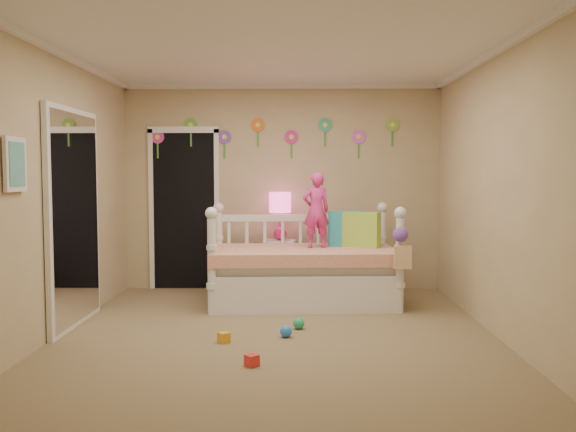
{
  "coord_description": "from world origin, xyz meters",
  "views": [
    {
      "loc": [
        0.18,
        -5.59,
        1.48
      ],
      "look_at": [
        0.1,
        0.6,
        1.05
      ],
      "focal_mm": 38.4,
      "sensor_mm": 36.0,
      "label": 1
    }
  ],
  "objects_px": {
    "child": "(316,210)",
    "nightstand": "(280,266)",
    "daybed": "(303,254)",
    "table_lamp": "(280,208)"
  },
  "relations": [
    {
      "from": "daybed",
      "to": "nightstand",
      "type": "xyz_separation_m",
      "value": [
        -0.28,
        0.72,
        -0.24
      ]
    },
    {
      "from": "child",
      "to": "daybed",
      "type": "bearing_deg",
      "value": 7.57
    },
    {
      "from": "daybed",
      "to": "nightstand",
      "type": "bearing_deg",
      "value": 108.41
    },
    {
      "from": "nightstand",
      "to": "table_lamp",
      "type": "xyz_separation_m",
      "value": [
        0.0,
        0.0,
        0.72
      ]
    },
    {
      "from": "child",
      "to": "nightstand",
      "type": "relative_size",
      "value": 1.31
    },
    {
      "from": "child",
      "to": "table_lamp",
      "type": "bearing_deg",
      "value": -70.8
    },
    {
      "from": "nightstand",
      "to": "table_lamp",
      "type": "relative_size",
      "value": 1.09
    },
    {
      "from": "child",
      "to": "nightstand",
      "type": "distance_m",
      "value": 1.08
    },
    {
      "from": "daybed",
      "to": "child",
      "type": "xyz_separation_m",
      "value": [
        0.15,
        0.06,
        0.49
      ]
    },
    {
      "from": "child",
      "to": "nightstand",
      "type": "height_order",
      "value": "child"
    }
  ]
}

